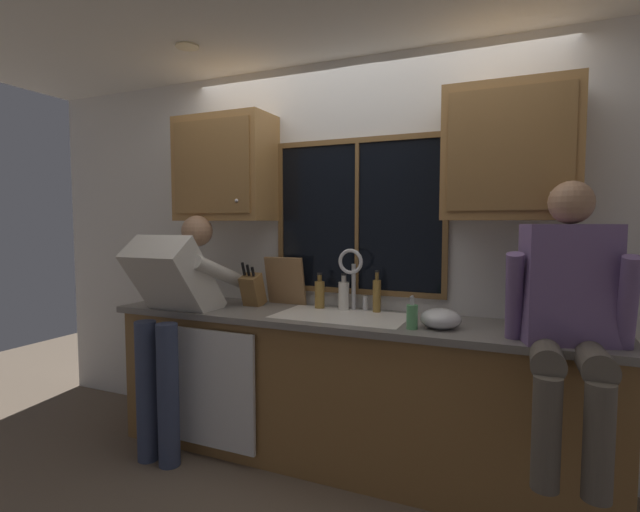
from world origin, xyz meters
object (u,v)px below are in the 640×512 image
object	(u,v)px
cutting_board	(285,281)
soap_dispenser	(412,316)
bottle_amber_small	(320,294)
person_standing	(173,306)
bottle_green_glass	(377,295)
mixing_bowl	(441,319)
person_sitting_on_counter	(569,308)
knife_block	(253,290)
bottle_tall_clear	(344,295)

from	to	relation	value
cutting_board	soap_dispenser	bearing A→B (deg)	-21.85
cutting_board	bottle_amber_small	world-z (taller)	cutting_board
person_standing	bottle_green_glass	world-z (taller)	person_standing
mixing_bowl	cutting_board	bearing A→B (deg)	164.88
bottle_amber_small	person_standing	bearing A→B (deg)	-149.17
person_sitting_on_counter	bottle_green_glass	distance (m)	1.14
knife_block	mixing_bowl	xyz separation A→B (m)	(1.28, -0.16, -0.06)
knife_block	bottle_amber_small	distance (m)	0.46
person_sitting_on_counter	knife_block	size ratio (longest dim) A/B	3.92
person_standing	mixing_bowl	size ratio (longest dim) A/B	7.03
person_sitting_on_counter	mixing_bowl	distance (m)	0.64
person_standing	bottle_amber_small	size ratio (longest dim) A/B	6.54
knife_block	bottle_green_glass	xyz separation A→B (m)	(0.84, 0.13, 0.00)
cutting_board	bottle_green_glass	world-z (taller)	cutting_board
cutting_board	soap_dispenser	size ratio (longest dim) A/B	1.84
cutting_board	soap_dispenser	world-z (taller)	cutting_board
bottle_green_glass	soap_dispenser	bearing A→B (deg)	-50.50
person_standing	person_sitting_on_counter	world-z (taller)	person_sitting_on_counter
knife_block	mixing_bowl	bearing A→B (deg)	-7.08
bottle_green_glass	bottle_tall_clear	distance (m)	0.22
soap_dispenser	bottle_amber_small	xyz separation A→B (m)	(-0.70, 0.36, 0.03)
knife_block	mixing_bowl	world-z (taller)	knife_block
knife_block	cutting_board	world-z (taller)	cutting_board
soap_dispenser	person_standing	bearing A→B (deg)	-175.21
bottle_green_glass	knife_block	bearing A→B (deg)	-171.49
person_standing	person_sitting_on_counter	size ratio (longest dim) A/B	1.22
person_sitting_on_counter	bottle_amber_small	world-z (taller)	person_sitting_on_counter
bottle_tall_clear	bottle_amber_small	xyz separation A→B (m)	(-0.17, -0.00, -0.00)
person_sitting_on_counter	cutting_board	size ratio (longest dim) A/B	3.76
person_sitting_on_counter	soap_dispenser	size ratio (longest dim) A/B	6.90
bottle_green_glass	mixing_bowl	bearing A→B (deg)	-32.65
bottle_green_glass	bottle_amber_small	bearing A→B (deg)	-177.21
person_sitting_on_counter	bottle_green_glass	bearing A→B (deg)	155.62
knife_block	soap_dispenser	distance (m)	1.18
soap_dispenser	bottle_tall_clear	world-z (taller)	bottle_tall_clear
knife_block	soap_dispenser	world-z (taller)	knife_block
bottle_tall_clear	bottle_amber_small	distance (m)	0.17
person_standing	bottle_green_glass	xyz separation A→B (m)	(1.20, 0.50, 0.08)
person_standing	knife_block	xyz separation A→B (m)	(0.36, 0.38, 0.08)
person_sitting_on_counter	cutting_board	distance (m)	1.77
bottle_tall_clear	bottle_amber_small	bearing A→B (deg)	-178.67
person_sitting_on_counter	knife_block	bearing A→B (deg)	169.57
cutting_board	bottle_green_glass	bearing A→B (deg)	-1.25
soap_dispenser	bottle_green_glass	bearing A→B (deg)	129.50
knife_block	bottle_green_glass	size ratio (longest dim) A/B	1.20
knife_block	bottle_amber_small	size ratio (longest dim) A/B	1.37
knife_block	bottle_tall_clear	distance (m)	0.63
person_standing	soap_dispenser	bearing A→B (deg)	4.79
knife_block	bottle_tall_clear	xyz separation A→B (m)	(0.62, 0.11, -0.01)
person_sitting_on_counter	bottle_tall_clear	size ratio (longest dim) A/B	5.28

